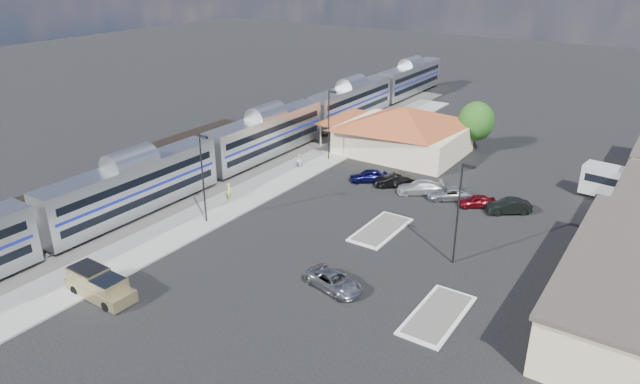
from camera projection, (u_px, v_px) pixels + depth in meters
The scene contains 23 objects.
ground at pixel (334, 228), 54.79m from camera, with size 280.00×280.00×0.00m, color black.
railbed at pixel (227, 163), 71.65m from camera, with size 16.00×100.00×0.12m, color #4C4944.
platform at pixel (274, 182), 65.50m from camera, with size 5.50×92.00×0.18m, color gray.
passenger_train at pixel (267, 136), 72.38m from camera, with size 3.00×104.00×5.55m.
freight_cars at pixel (195, 149), 70.60m from camera, with size 2.80×46.00×4.00m.
station_depot at pixel (403, 129), 74.31m from camera, with size 18.35×12.24×6.20m.
traffic_island_south at pixel (381, 229), 54.24m from camera, with size 3.30×7.50×0.21m.
traffic_island_north at pixel (437, 315), 41.46m from camera, with size 3.30×7.50×0.21m.
lamp_plat_s at pixel (203, 172), 53.70m from camera, with size 1.08×0.25×9.00m.
lamp_plat_n at pixel (329, 120), 70.57m from camera, with size 1.08×0.25×9.00m.
lamp_lot at pixel (460, 206), 46.53m from camera, with size 1.08×0.25×9.00m.
tree_depot at pixel (476, 121), 74.70m from camera, with size 4.71×4.71×6.63m.
pickup_truck at pixel (100, 286), 43.46m from camera, with size 6.02×2.33×2.07m.
suv at pixel (334, 281), 44.58m from camera, with size 2.34×5.06×1.41m, color #909397.
coach_bus at pixel (639, 188), 58.72m from camera, with size 11.36×3.72×3.58m.
person_a at pixel (230, 192), 60.15m from camera, with size 0.69×0.45×1.90m, color #D4DF45.
person_b at pixel (299, 161), 69.42m from camera, with size 0.82×0.64×1.69m, color silver.
parked_car_a at pixel (369, 176), 65.56m from camera, with size 1.75×4.36×1.49m, color #0D0E42.
parked_car_b at pixel (395, 180), 64.15m from camera, with size 1.59×4.56×1.50m, color black.
parked_car_c at pixel (420, 187), 62.29m from camera, with size 2.06×5.07×1.47m, color silver.
parked_car_d at pixel (448, 194), 60.91m from camera, with size 2.16×4.68×1.30m, color #9CA0A5.
parked_car_e at pixel (477, 201), 59.04m from camera, with size 1.55×3.84×1.31m, color maroon.
parked_car_f at pixel (508, 206), 57.60m from camera, with size 1.58×4.52×1.49m, color black.
Camera 1 is at (26.16, -41.65, 24.42)m, focal length 32.00 mm.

